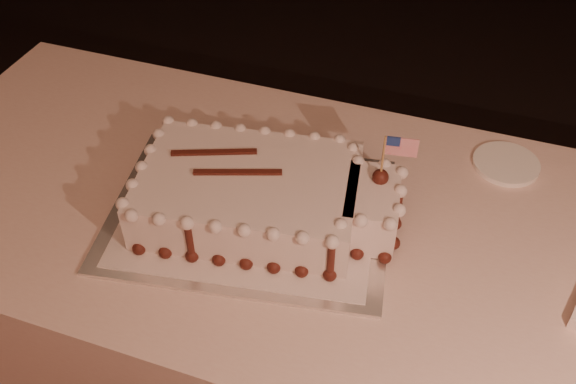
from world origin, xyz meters
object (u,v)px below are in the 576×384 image
(banquet_table, at_px, (426,361))
(cake_board, at_px, (250,214))
(sheet_cake, at_px, (264,196))
(side_plate, at_px, (506,164))

(banquet_table, bearing_deg, cake_board, -174.99)
(sheet_cake, xyz_separation_m, side_plate, (0.44, 0.32, -0.05))
(banquet_table, distance_m, side_plate, 0.48)
(sheet_cake, bearing_deg, side_plate, 36.02)
(banquet_table, height_order, sheet_cake, sheet_cake)
(cake_board, distance_m, side_plate, 0.57)
(banquet_table, relative_size, side_plate, 16.84)
(sheet_cake, relative_size, side_plate, 3.75)
(banquet_table, relative_size, cake_board, 4.35)
(cake_board, xyz_separation_m, sheet_cake, (0.03, 0.00, 0.06))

